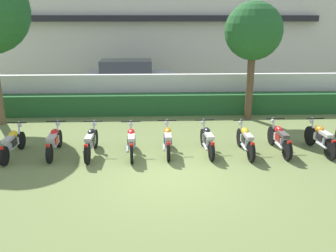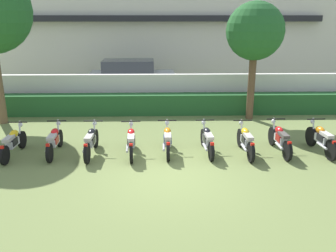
% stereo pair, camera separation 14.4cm
% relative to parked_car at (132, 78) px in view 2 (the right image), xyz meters
% --- Properties ---
extents(ground, '(60.00, 60.00, 0.00)m').
position_rel_parked_car_xyz_m(ground, '(1.73, -10.39, -0.94)').
color(ground, olive).
extents(building, '(22.95, 6.50, 7.57)m').
position_rel_parked_car_xyz_m(building, '(1.73, 6.37, 2.85)').
color(building, beige).
rests_on(building, ground).
extents(compound_wall, '(21.80, 0.30, 1.64)m').
position_rel_parked_car_xyz_m(compound_wall, '(1.73, -3.38, -0.12)').
color(compound_wall, silver).
rests_on(compound_wall, ground).
extents(hedge_row, '(17.44, 0.70, 0.89)m').
position_rel_parked_car_xyz_m(hedge_row, '(1.73, -4.08, -0.49)').
color(hedge_row, '#235628').
rests_on(hedge_row, ground).
extents(parked_car, '(4.54, 2.15, 1.89)m').
position_rel_parked_car_xyz_m(parked_car, '(0.00, 0.00, 0.00)').
color(parked_car, '#9EA3A8').
rests_on(parked_car, ground).
extents(tree_far_side, '(2.27, 2.27, 4.68)m').
position_rel_parked_car_xyz_m(tree_far_side, '(5.23, -4.90, 2.57)').
color(tree_far_side, brown).
rests_on(tree_far_side, ground).
extents(motorcycle_in_row_1, '(0.60, 1.91, 0.94)m').
position_rel_parked_car_xyz_m(motorcycle_in_row_1, '(-2.98, -8.84, -0.50)').
color(motorcycle_in_row_1, black).
rests_on(motorcycle_in_row_1, ground).
extents(motorcycle_in_row_2, '(0.60, 1.89, 0.94)m').
position_rel_parked_car_xyz_m(motorcycle_in_row_2, '(-1.77, -8.72, -0.50)').
color(motorcycle_in_row_2, black).
rests_on(motorcycle_in_row_2, ground).
extents(motorcycle_in_row_3, '(0.60, 1.92, 0.96)m').
position_rel_parked_car_xyz_m(motorcycle_in_row_3, '(-0.63, -8.83, -0.49)').
color(motorcycle_in_row_3, black).
rests_on(motorcycle_in_row_3, ground).
extents(motorcycle_in_row_4, '(0.60, 1.85, 0.96)m').
position_rel_parked_car_xyz_m(motorcycle_in_row_4, '(0.59, -8.88, -0.49)').
color(motorcycle_in_row_4, black).
rests_on(motorcycle_in_row_4, ground).
extents(motorcycle_in_row_5, '(0.60, 1.82, 0.95)m').
position_rel_parked_car_xyz_m(motorcycle_in_row_5, '(1.70, -8.76, -0.50)').
color(motorcycle_in_row_5, black).
rests_on(motorcycle_in_row_5, ground).
extents(motorcycle_in_row_6, '(0.60, 1.87, 0.94)m').
position_rel_parked_car_xyz_m(motorcycle_in_row_6, '(2.93, -8.76, -0.50)').
color(motorcycle_in_row_6, black).
rests_on(motorcycle_in_row_6, ground).
extents(motorcycle_in_row_7, '(0.60, 1.90, 0.96)m').
position_rel_parked_car_xyz_m(motorcycle_in_row_7, '(4.10, -8.89, -0.49)').
color(motorcycle_in_row_7, black).
rests_on(motorcycle_in_row_7, ground).
extents(motorcycle_in_row_8, '(0.60, 1.96, 0.96)m').
position_rel_parked_car_xyz_m(motorcycle_in_row_8, '(5.19, -8.79, -0.49)').
color(motorcycle_in_row_8, black).
rests_on(motorcycle_in_row_8, ground).
extents(motorcycle_in_row_9, '(0.60, 1.90, 0.98)m').
position_rel_parked_car_xyz_m(motorcycle_in_row_9, '(6.46, -8.86, -0.48)').
color(motorcycle_in_row_9, black).
rests_on(motorcycle_in_row_9, ground).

